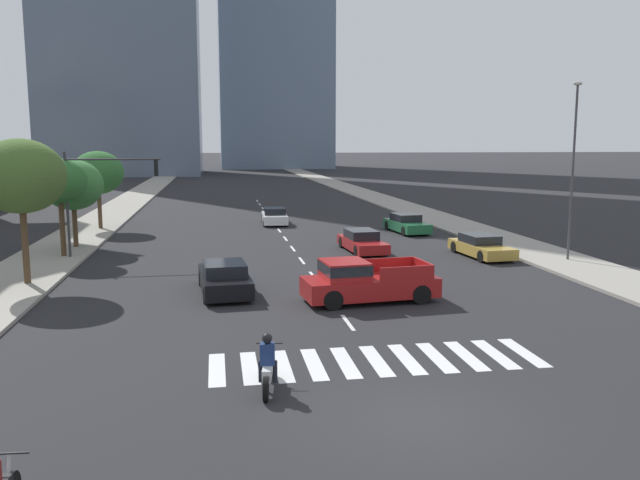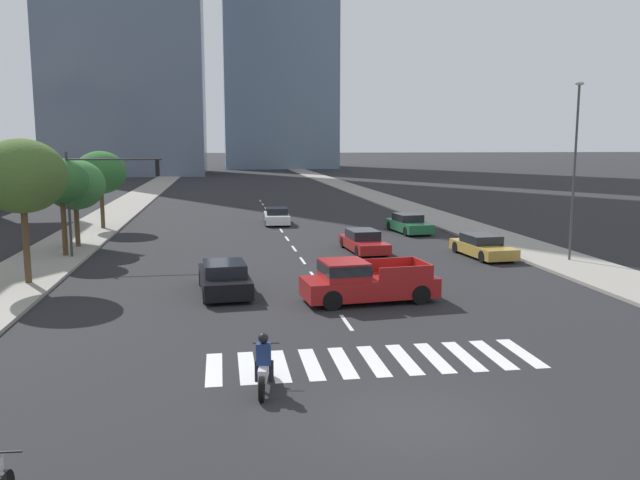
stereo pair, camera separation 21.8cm
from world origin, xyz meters
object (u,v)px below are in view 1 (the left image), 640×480
at_px(street_tree_nearest, 20,177).
at_px(street_lamp_east, 573,160).
at_px(pickup_truck, 364,282).
at_px(sedan_green_1, 407,224).
at_px(street_tree_second, 60,181).
at_px(sedan_red_2, 362,242).
at_px(street_tree_third, 73,185).
at_px(street_tree_fourth, 98,173).
at_px(motorcycle_lead, 268,367).
at_px(sedan_black_4, 224,278).
at_px(sedan_white_0, 274,217).
at_px(sedan_gold_3, 481,246).
at_px(traffic_signal_far, 103,184).

bearing_deg(street_tree_nearest, street_lamp_east, 3.38).
distance_m(pickup_truck, street_tree_nearest, 15.17).
relative_size(sedan_green_1, street_tree_second, 0.91).
relative_size(sedan_red_2, street_tree_third, 0.96).
bearing_deg(street_lamp_east, sedan_red_2, 152.97).
bearing_deg(street_tree_fourth, street_lamp_east, -32.74).
height_order(motorcycle_lead, street_tree_nearest, street_tree_nearest).
distance_m(sedan_green_1, sedan_black_4, 20.82).
bearing_deg(sedan_white_0, street_tree_fourth, 98.32).
xyz_separation_m(street_tree_nearest, street_tree_second, (0.00, 6.92, -0.61)).
distance_m(pickup_truck, sedan_gold_3, 12.40).
bearing_deg(sedan_black_4, street_tree_second, 37.11).
bearing_deg(motorcycle_lead, sedan_red_2, -10.87).
relative_size(street_tree_nearest, street_tree_third, 1.22).
bearing_deg(street_tree_nearest, sedan_black_4, -17.46).
distance_m(street_lamp_east, street_tree_fourth, 31.18).
bearing_deg(sedan_gold_3, street_lamp_east, 54.41).
relative_size(sedan_green_1, traffic_signal_far, 0.86).
xyz_separation_m(street_tree_second, street_tree_third, (-0.00, 3.13, -0.38)).
distance_m(sedan_red_2, street_tree_second, 16.76).
height_order(sedan_white_0, street_lamp_east, street_lamp_east).
distance_m(street_tree_third, street_tree_fourth, 8.36).
bearing_deg(traffic_signal_far, sedan_gold_3, -7.59).
relative_size(motorcycle_lead, street_tree_fourth, 0.39).
relative_size(pickup_truck, street_tree_fourth, 0.99).
height_order(traffic_signal_far, street_tree_fourth, traffic_signal_far).
bearing_deg(street_lamp_east, street_tree_fourth, 147.26).
distance_m(pickup_truck, traffic_signal_far, 16.60).
xyz_separation_m(motorcycle_lead, street_lamp_east, (16.89, 15.03, 4.71)).
relative_size(sedan_white_0, street_tree_third, 0.87).
relative_size(motorcycle_lead, street_tree_second, 0.41).
bearing_deg(street_tree_second, street_tree_fourth, 90.00).
bearing_deg(street_tree_fourth, street_tree_second, -90.00).
bearing_deg(street_tree_nearest, pickup_truck, -20.10).
bearing_deg(street_lamp_east, street_tree_nearest, -176.62).
xyz_separation_m(sedan_green_1, sedan_gold_3, (1.21, -9.94, -0.03)).
bearing_deg(street_tree_third, street_tree_fourth, 90.00).
bearing_deg(street_lamp_east, pickup_truck, -152.14).
height_order(street_lamp_east, street_tree_third, street_lamp_east).
relative_size(street_tree_second, street_tree_fourth, 0.96).
height_order(motorcycle_lead, sedan_black_4, motorcycle_lead).
distance_m(sedan_gold_3, sedan_black_4, 15.42).
relative_size(sedan_white_0, street_tree_nearest, 0.71).
bearing_deg(traffic_signal_far, street_tree_second, 170.37).
distance_m(street_lamp_east, street_tree_third, 27.59).
relative_size(sedan_red_2, sedan_black_4, 1.00).
distance_m(sedan_black_4, street_tree_third, 15.55).
bearing_deg(motorcycle_lead, traffic_signal_far, 27.87).
bearing_deg(sedan_red_2, sedan_gold_3, 62.14).
relative_size(street_tree_third, street_tree_fourth, 0.93).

